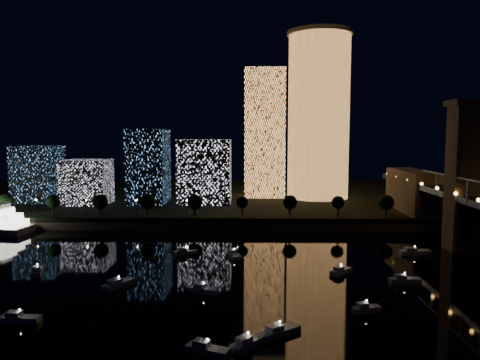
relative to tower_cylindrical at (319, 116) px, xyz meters
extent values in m
plane|color=black|center=(-29.41, -143.77, -48.60)|extent=(520.00, 520.00, 0.00)
cube|color=black|center=(-29.41, 16.23, -46.10)|extent=(420.00, 160.00, 5.00)
cube|color=#6B5E4C|center=(-29.41, -61.77, -47.10)|extent=(420.00, 6.00, 3.00)
cylinder|color=#F79F4F|center=(0.00, 0.00, -1.13)|extent=(32.00, 32.00, 84.96)
cylinder|color=#6B5E4C|center=(0.00, 0.00, 42.35)|extent=(34.00, 34.00, 2.00)
cube|color=#F79F4F|center=(-28.41, 6.10, -9.32)|extent=(21.55, 21.55, 68.57)
cube|color=silver|center=(-58.45, -20.01, -28.00)|extent=(25.36, 21.45, 31.21)
cube|color=#4F8DD7|center=(-86.43, -19.70, -25.43)|extent=(18.17, 23.62, 36.34)
cube|color=silver|center=(-115.77, -24.48, -32.89)|extent=(21.43, 19.48, 21.43)
cube|color=#4F8DD7|center=(-143.53, -15.77, -29.65)|extent=(19.94, 21.93, 27.92)
cube|color=#6B5E4C|center=(35.59, -93.77, -24.60)|extent=(11.00, 9.00, 48.00)
cube|color=#6B5E4C|center=(35.59, -93.77, 0.40)|extent=(13.00, 11.00, 2.00)
cube|color=#6B5E4C|center=(35.59, -43.77, -37.10)|extent=(12.00, 40.00, 23.00)
cube|color=navy|center=(30.59, -107.77, -27.10)|extent=(0.50, 0.50, 7.00)
cube|color=navy|center=(30.59, -83.77, -27.10)|extent=(0.50, 0.50, 7.00)
sphere|color=#FF9C38|center=(30.09, -98.77, -28.80)|extent=(1.20, 1.20, 1.20)
sphere|color=#FF9C38|center=(30.09, -53.77, -28.80)|extent=(1.20, 1.20, 1.20)
cube|color=silver|center=(-47.62, -138.12, -48.00)|extent=(7.66, 4.54, 1.20)
cube|color=silver|center=(-48.66, -137.77, -46.90)|extent=(3.03, 2.61, 1.00)
sphere|color=white|center=(-47.62, -138.12, -46.00)|extent=(0.36, 0.36, 0.36)
cube|color=silver|center=(4.42, -129.15, -48.00)|extent=(8.24, 3.22, 1.20)
cube|color=silver|center=(3.21, -129.25, -46.90)|extent=(2.98, 2.31, 1.00)
sphere|color=white|center=(4.42, -129.15, -46.00)|extent=(0.36, 0.36, 0.36)
cube|color=silver|center=(-95.70, -123.09, -48.00)|extent=(4.63, 8.15, 1.20)
cube|color=silver|center=(-95.36, -124.20, -46.90)|extent=(2.72, 3.19, 1.00)
sphere|color=white|center=(-95.70, -123.09, -46.00)|extent=(0.36, 0.36, 0.36)
cube|color=silver|center=(-41.17, -104.31, -48.00)|extent=(5.17, 8.97, 1.20)
cube|color=silver|center=(-41.55, -103.09, -46.90)|extent=(3.02, 3.52, 1.00)
sphere|color=white|center=(-41.17, -104.31, -46.00)|extent=(0.36, 0.36, 0.36)
cube|color=silver|center=(17.52, -99.30, -48.00)|extent=(10.38, 4.40, 1.20)
cube|color=silver|center=(16.02, -99.48, -46.90)|extent=(3.81, 3.02, 1.00)
sphere|color=white|center=(17.52, -99.30, -46.00)|extent=(0.36, 0.36, 0.36)
cube|color=silver|center=(-69.77, -133.64, -48.00)|extent=(7.61, 9.57, 1.20)
cube|color=silver|center=(-70.53, -134.83, -46.90)|extent=(3.84, 4.10, 1.00)
sphere|color=white|center=(-69.77, -133.64, -46.00)|extent=(0.36, 0.36, 0.36)
cube|color=silver|center=(-10.66, -121.33, -48.00)|extent=(7.15, 7.26, 1.20)
cube|color=silver|center=(-11.47, -122.16, -46.90)|extent=(3.32, 3.34, 1.00)
sphere|color=white|center=(-10.66, -121.33, -46.00)|extent=(0.36, 0.36, 0.36)
cube|color=silver|center=(-83.99, -156.74, -48.00)|extent=(8.39, 2.92, 1.20)
cube|color=silver|center=(-85.23, -156.70, -46.90)|extent=(2.98, 2.25, 1.00)
sphere|color=white|center=(-83.99, -156.74, -46.00)|extent=(0.36, 0.36, 0.36)
cube|color=silver|center=(-56.93, -101.53, -48.00)|extent=(7.91, 4.62, 1.20)
cube|color=silver|center=(-58.00, -101.88, -46.90)|extent=(3.11, 2.68, 1.00)
sphere|color=white|center=(-56.93, -101.53, -46.00)|extent=(0.36, 0.36, 0.36)
cube|color=silver|center=(-10.68, -149.77, -48.00)|extent=(6.73, 4.07, 1.20)
cube|color=silver|center=(-11.58, -150.10, -46.90)|extent=(2.67, 2.32, 1.00)
sphere|color=white|center=(-10.68, -149.77, -46.00)|extent=(0.36, 0.36, 0.36)
cube|color=silver|center=(-30.43, -161.81, -48.00)|extent=(8.65, 7.55, 1.20)
cube|color=silver|center=(-31.47, -162.61, -46.90)|extent=(3.82, 3.67, 1.00)
sphere|color=white|center=(-30.43, -161.81, -46.00)|extent=(0.36, 0.36, 0.36)
cube|color=silver|center=(-43.75, -169.91, -48.00)|extent=(8.36, 5.41, 1.20)
cube|color=silver|center=(-44.86, -169.46, -46.90)|extent=(3.38, 2.99, 1.00)
sphere|color=white|center=(-43.75, -169.91, -46.00)|extent=(0.36, 0.36, 0.36)
cube|color=silver|center=(-36.56, -167.04, -48.00)|extent=(7.08, 7.45, 1.20)
cube|color=silver|center=(-37.35, -167.91, -46.90)|extent=(3.33, 3.38, 1.00)
sphere|color=white|center=(-36.56, -167.04, -46.00)|extent=(0.36, 0.36, 0.36)
cylinder|color=black|center=(-139.41, -55.77, -41.60)|extent=(0.70, 0.70, 4.00)
sphere|color=black|center=(-139.41, -55.77, -38.10)|extent=(6.71, 6.71, 6.71)
cylinder|color=black|center=(-119.41, -55.77, -41.60)|extent=(0.70, 0.70, 4.00)
sphere|color=black|center=(-119.41, -55.77, -38.10)|extent=(5.67, 5.67, 5.67)
cylinder|color=black|center=(-99.41, -55.77, -41.60)|extent=(0.70, 0.70, 4.00)
sphere|color=black|center=(-99.41, -55.77, -38.10)|extent=(6.39, 6.39, 6.39)
cylinder|color=black|center=(-79.41, -55.77, -41.60)|extent=(0.70, 0.70, 4.00)
sphere|color=black|center=(-79.41, -55.77, -38.10)|extent=(6.70, 6.70, 6.70)
cylinder|color=black|center=(-59.41, -55.77, -41.60)|extent=(0.70, 0.70, 4.00)
sphere|color=black|center=(-59.41, -55.77, -38.10)|extent=(6.38, 6.38, 6.38)
cylinder|color=black|center=(-39.41, -55.77, -41.60)|extent=(0.70, 0.70, 4.00)
sphere|color=black|center=(-39.41, -55.77, -38.10)|extent=(5.09, 5.09, 5.09)
cylinder|color=black|center=(-19.41, -55.77, -41.60)|extent=(0.70, 0.70, 4.00)
sphere|color=black|center=(-19.41, -55.77, -38.10)|extent=(6.00, 6.00, 6.00)
cylinder|color=black|center=(0.59, -55.77, -41.60)|extent=(0.70, 0.70, 4.00)
sphere|color=black|center=(0.59, -55.77, -38.10)|extent=(5.41, 5.41, 5.41)
cylinder|color=black|center=(20.59, -55.77, -41.60)|extent=(0.70, 0.70, 4.00)
sphere|color=black|center=(20.59, -55.77, -38.10)|extent=(6.46, 6.46, 6.46)
cylinder|color=black|center=(-129.41, -49.77, -41.10)|extent=(0.24, 0.24, 5.00)
sphere|color=#FFCC7F|center=(-129.41, -49.77, -38.30)|extent=(0.70, 0.70, 0.70)
cylinder|color=black|center=(-107.41, -49.77, -41.10)|extent=(0.24, 0.24, 5.00)
sphere|color=#FFCC7F|center=(-107.41, -49.77, -38.30)|extent=(0.70, 0.70, 0.70)
cylinder|color=black|center=(-85.41, -49.77, -41.10)|extent=(0.24, 0.24, 5.00)
sphere|color=#FFCC7F|center=(-85.41, -49.77, -38.30)|extent=(0.70, 0.70, 0.70)
cylinder|color=black|center=(-63.41, -49.77, -41.10)|extent=(0.24, 0.24, 5.00)
sphere|color=#FFCC7F|center=(-63.41, -49.77, -38.30)|extent=(0.70, 0.70, 0.70)
cylinder|color=black|center=(-41.41, -49.77, -41.10)|extent=(0.24, 0.24, 5.00)
sphere|color=#FFCC7F|center=(-41.41, -49.77, -38.30)|extent=(0.70, 0.70, 0.70)
cylinder|color=black|center=(-19.41, -49.77, -41.10)|extent=(0.24, 0.24, 5.00)
sphere|color=#FFCC7F|center=(-19.41, -49.77, -38.30)|extent=(0.70, 0.70, 0.70)
cylinder|color=black|center=(2.59, -49.77, -41.10)|extent=(0.24, 0.24, 5.00)
sphere|color=#FFCC7F|center=(2.59, -49.77, -38.30)|extent=(0.70, 0.70, 0.70)
camera|label=1|loc=(-36.36, -249.48, -9.77)|focal=35.00mm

